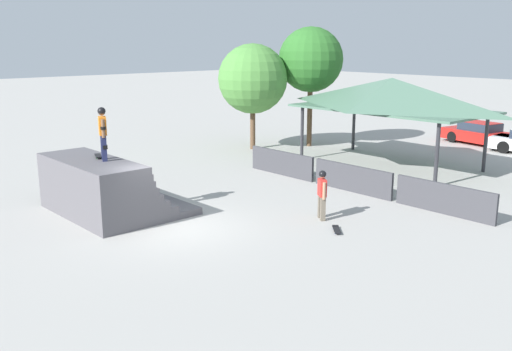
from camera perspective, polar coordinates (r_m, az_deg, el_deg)
name	(u,v)px	position (r m, az deg, el deg)	size (l,w,h in m)	color
ground_plane	(171,228)	(18.16, -8.50, -5.23)	(160.00, 160.00, 0.00)	#A3A09B
quarter_pipe_ramp	(103,190)	(19.92, -15.10, -1.39)	(4.67, 3.67, 1.92)	#565459
skater_on_deck	(103,130)	(19.18, -15.08, 4.42)	(0.74, 0.44, 1.74)	#1E2347
skateboard_on_deck	(98,156)	(19.83, -15.49, 1.90)	(0.79, 0.47, 0.09)	green
bystander_walking	(322,191)	(18.71, 6.63, -1.53)	(0.59, 0.45, 1.64)	#6B6051
skateboard_on_ground	(337,229)	(17.84, 8.06, -5.35)	(0.70, 0.67, 0.09)	blue
barrier_fence	(352,179)	(22.43, 9.62, -0.31)	(11.55, 0.12, 1.05)	#3D3D42
pavilion_shelter	(391,94)	(27.21, 13.40, 7.91)	(8.71, 4.74, 4.10)	#2D2D33
tree_beside_pavilion	(311,60)	(31.71, 5.50, 11.43)	(3.52, 3.52, 6.52)	brown
tree_far_back	(253,79)	(30.72, -0.34, 9.63)	(3.70, 3.70, 5.64)	brown
parked_car_red	(481,134)	(34.83, 21.55, 3.88)	(4.66, 2.39, 1.27)	red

